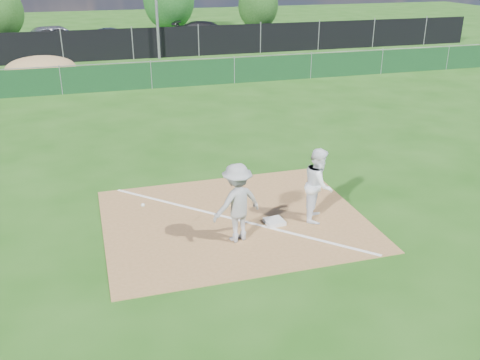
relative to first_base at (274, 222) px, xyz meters
name	(u,v)px	position (x,y,z in m)	size (l,w,h in m)	color
ground	(170,117)	(-0.84, 9.48, -0.06)	(90.00, 90.00, 0.00)	#1B4A10
infield_dirt	(234,219)	(-0.84, 0.48, -0.05)	(6.00, 5.00, 0.02)	olive
foul_line	(234,219)	(-0.84, 0.48, -0.04)	(0.08, 7.00, 0.01)	white
green_fence	(151,76)	(-0.84, 14.48, 0.54)	(44.00, 0.05, 1.20)	#0E3317
dirt_mound	(41,68)	(-5.84, 17.98, 0.52)	(3.38, 2.60, 1.17)	olive
black_fence	(133,44)	(-0.84, 22.48, 0.84)	(46.00, 0.04, 1.80)	black
parking_lot	(126,46)	(-0.84, 27.48, -0.06)	(46.00, 9.00, 0.01)	black
first_base	(274,222)	(0.00, 0.00, 0.00)	(0.42, 0.42, 0.09)	silver
play_at_first	(237,203)	(-1.03, -0.47, 0.83)	(2.65, 0.95, 1.75)	#A4A4A6
runner	(319,184)	(1.07, 0.01, 0.81)	(0.85, 0.66, 1.74)	white
car_left	(58,37)	(-5.18, 27.05, 0.78)	(1.96, 4.88, 1.66)	#A6A8AE
car_mid	(116,39)	(-1.55, 26.48, 0.61)	(1.40, 4.01, 1.32)	black
car_right	(208,32)	(5.01, 27.97, 0.65)	(1.97, 4.85, 1.41)	black
tree_mid	(169,0)	(3.33, 34.11, 2.41)	(4.05, 4.05, 4.80)	#382316
tree_right	(258,6)	(10.35, 32.64, 1.90)	(3.23, 3.23, 3.83)	#382316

